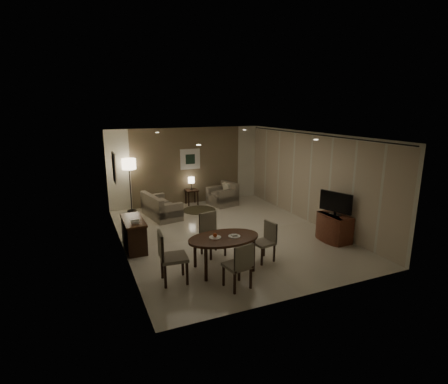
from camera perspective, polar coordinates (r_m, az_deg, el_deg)
name	(u,v)px	position (r m, az deg, el deg)	size (l,w,h in m)	color
room_shell	(221,183)	(9.62, -0.47, 1.42)	(5.50, 7.00, 2.70)	beige
taupe_accent	(187,166)	(12.47, -5.99, 4.22)	(3.96, 0.03, 2.70)	#765F49
curtain_wall	(310,179)	(10.61, 13.86, 2.02)	(0.08, 6.70, 2.58)	beige
curtain_rod	(313,134)	(10.43, 14.28, 9.14)	(0.03, 0.03, 6.80)	black
art_back_frame	(190,159)	(12.44, -5.55, 5.37)	(0.72, 0.03, 0.72)	silver
art_back_canvas	(190,159)	(12.42, -5.53, 5.36)	(0.34, 0.01, 0.34)	black
art_left_frame	(114,168)	(9.64, -17.52, 3.82)	(0.03, 0.60, 0.80)	silver
art_left_canvas	(115,168)	(9.64, -17.43, 3.83)	(0.01, 0.46, 0.64)	gray
downlight_nl	(199,145)	(6.88, -4.17, 7.66)	(0.10, 0.10, 0.01)	white
downlight_nr	(316,140)	(8.23, 14.77, 8.26)	(0.10, 0.10, 0.01)	white
downlight_fl	(157,132)	(10.33, -10.85, 9.52)	(0.10, 0.10, 0.01)	white
downlight_fr	(245,130)	(11.28, 3.37, 10.09)	(0.10, 0.10, 0.01)	white
console_desk	(134,234)	(8.88, -14.50, -6.68)	(0.48, 1.20, 0.75)	#482817
telephone	(135,221)	(8.46, -14.35, -4.65)	(0.20, 0.14, 0.09)	white
tv_cabinet	(334,227)	(9.57, 17.57, -5.54)	(0.48, 0.90, 0.70)	brown
flat_tv	(336,203)	(9.37, 17.77, -1.68)	(0.06, 0.88, 0.60)	black
dining_table	(224,253)	(7.57, -0.03, -9.97)	(1.55, 0.97, 0.73)	#482817
chair_near	(237,265)	(6.83, 2.15, -11.79)	(0.45, 0.45, 0.94)	gray
chair_far	(213,235)	(8.20, -1.77, -7.04)	(0.48, 0.48, 0.99)	gray
chair_left	(174,257)	(7.07, -8.19, -10.44)	(0.51, 0.51, 1.06)	gray
chair_right	(263,242)	(7.98, 6.42, -8.16)	(0.43, 0.43, 0.89)	gray
plate_a	(215,237)	(7.41, -1.47, -7.41)	(0.26, 0.26, 0.02)	white
plate_b	(234,236)	(7.47, 1.69, -7.23)	(0.26, 0.26, 0.02)	white
fruit_apple	(215,235)	(7.39, -1.47, -7.03)	(0.09, 0.09, 0.09)	#CA4417
napkin	(234,235)	(7.46, 1.69, -7.06)	(0.12, 0.08, 0.03)	white
round_rug	(199,210)	(11.84, -4.07, -2.95)	(1.10, 1.10, 0.01)	#454127
sofa	(161,205)	(11.21, -10.19, -2.18)	(0.78, 1.56, 0.74)	gray
armchair	(222,194)	(12.37, -0.28, -0.32)	(0.88, 0.83, 0.78)	gray
side_table	(192,197)	(12.49, -5.28, -0.83)	(0.42, 0.42, 0.54)	black
table_lamp	(191,183)	(12.38, -5.35, 1.50)	(0.22, 0.22, 0.50)	#FFEAC1
floor_lamp	(130,185)	(11.87, -15.06, 1.03)	(0.45, 0.45, 1.77)	#FFE5B7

